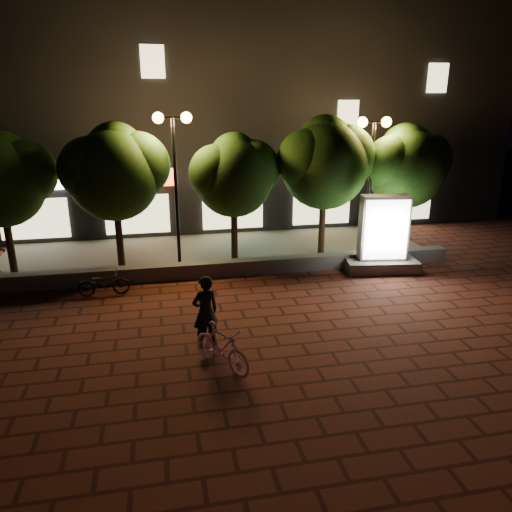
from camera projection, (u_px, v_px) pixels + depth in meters
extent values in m
plane|color=#502319|center=(249.00, 327.00, 12.55)|extent=(80.00, 80.00, 0.00)
cube|color=slate|center=(227.00, 268.00, 16.20)|extent=(16.00, 0.45, 0.50)
cube|color=slate|center=(217.00, 252.00, 18.59)|extent=(16.00, 5.00, 0.08)
cube|color=black|center=(198.00, 113.00, 23.10)|extent=(28.00, 8.00, 10.00)
cube|color=silver|center=(29.00, 181.00, 18.74)|extent=(3.20, 0.12, 0.70)
cube|color=beige|center=(34.00, 219.00, 19.21)|extent=(2.60, 0.10, 1.60)
cube|color=#C74216|center=(135.00, 178.00, 19.50)|extent=(3.20, 0.12, 0.70)
cube|color=beige|center=(137.00, 214.00, 19.96)|extent=(2.60, 0.10, 1.60)
cube|color=#4AE8E6|center=(232.00, 175.00, 20.26)|extent=(3.20, 0.12, 0.70)
cube|color=beige|center=(233.00, 210.00, 20.72)|extent=(2.60, 0.10, 1.60)
cube|color=orange|center=(323.00, 172.00, 21.01)|extent=(3.20, 0.12, 0.70)
cube|color=beige|center=(322.00, 206.00, 21.48)|extent=(2.60, 0.10, 1.60)
cube|color=silver|center=(407.00, 170.00, 21.77)|extent=(3.20, 0.12, 0.70)
cube|color=beige|center=(404.00, 203.00, 22.24)|extent=(2.60, 0.10, 1.60)
cube|color=beige|center=(153.00, 62.00, 18.32)|extent=(0.90, 0.10, 1.20)
cube|color=beige|center=(348.00, 115.00, 20.46)|extent=(0.90, 0.10, 1.20)
cube|color=beige|center=(438.00, 78.00, 20.75)|extent=(0.90, 0.10, 1.20)
cylinder|color=#312113|center=(9.00, 241.00, 15.88)|extent=(0.24, 0.24, 2.25)
sphere|color=#264F17|center=(0.00, 184.00, 15.29)|extent=(2.80, 2.80, 2.80)
sphere|color=#264F17|center=(24.00, 173.00, 15.51)|extent=(2.10, 2.10, 2.10)
sphere|color=#264F17|center=(3.00, 160.00, 15.41)|extent=(1.82, 1.82, 1.82)
cylinder|color=#312113|center=(119.00, 234.00, 16.53)|extent=(0.24, 0.24, 2.34)
sphere|color=#264F17|center=(114.00, 176.00, 15.91)|extent=(3.00, 3.00, 3.00)
sphere|color=#264F17|center=(137.00, 165.00, 16.14)|extent=(2.25, 2.25, 2.25)
sphere|color=#264F17|center=(91.00, 169.00, 15.56)|extent=(2.10, 2.10, 2.10)
sphere|color=#264F17|center=(116.00, 151.00, 16.02)|extent=(1.95, 1.95, 1.95)
cylinder|color=#312113|center=(234.00, 230.00, 17.31)|extent=(0.24, 0.24, 2.21)
sphere|color=#264F17|center=(234.00, 178.00, 16.73)|extent=(2.70, 2.70, 2.70)
sphere|color=#264F17|center=(252.00, 168.00, 16.95)|extent=(2.03, 2.03, 2.02)
sphere|color=#264F17|center=(216.00, 172.00, 16.40)|extent=(1.89, 1.89, 1.89)
sphere|color=#264F17|center=(235.00, 158.00, 16.87)|extent=(1.76, 1.76, 1.76)
cylinder|color=#312113|center=(322.00, 222.00, 17.90)|extent=(0.24, 0.24, 2.43)
sphere|color=#264F17|center=(325.00, 166.00, 17.25)|extent=(3.10, 3.10, 3.10)
sphere|color=#264F17|center=(343.00, 157.00, 17.49)|extent=(2.33, 2.33, 2.33)
sphere|color=#264F17|center=(307.00, 160.00, 16.90)|extent=(2.17, 2.17, 2.17)
sphere|color=#264F17|center=(325.00, 143.00, 17.36)|extent=(2.01, 2.02, 2.02)
cylinder|color=#312113|center=(401.00, 220.00, 18.52)|extent=(0.24, 0.24, 2.29)
sphere|color=#264F17|center=(406.00, 169.00, 17.92)|extent=(2.90, 2.90, 2.90)
sphere|color=#264F17|center=(422.00, 160.00, 18.15)|extent=(2.18, 2.17, 2.17)
sphere|color=#264F17|center=(392.00, 163.00, 17.58)|extent=(2.03, 2.03, 2.03)
sphere|color=#264F17|center=(406.00, 148.00, 18.04)|extent=(1.89, 1.88, 1.88)
cylinder|color=black|center=(176.00, 194.00, 16.31)|extent=(0.12, 0.12, 5.00)
cylinder|color=black|center=(172.00, 118.00, 15.53)|extent=(0.90, 0.08, 0.08)
sphere|color=#F7983D|center=(158.00, 118.00, 15.44)|extent=(0.36, 0.36, 0.36)
sphere|color=#F7983D|center=(186.00, 118.00, 15.61)|extent=(0.36, 0.36, 0.36)
cylinder|color=black|center=(369.00, 190.00, 17.66)|extent=(0.12, 0.12, 4.80)
cylinder|color=black|center=(374.00, 122.00, 16.92)|extent=(0.90, 0.08, 0.08)
sphere|color=#F7983D|center=(362.00, 122.00, 16.83)|extent=(0.36, 0.36, 0.36)
sphere|color=#F7983D|center=(386.00, 122.00, 17.00)|extent=(0.36, 0.36, 0.36)
cube|color=slate|center=(380.00, 265.00, 16.67)|extent=(2.57, 1.54, 0.40)
cube|color=#4C4C51|center=(384.00, 228.00, 16.26)|extent=(1.68, 0.78, 2.22)
cube|color=white|center=(386.00, 230.00, 15.98)|extent=(1.46, 0.24, 2.02)
cube|color=white|center=(381.00, 226.00, 16.54)|extent=(1.46, 0.24, 2.02)
imported|color=#CF87B3|center=(222.00, 347.00, 10.50)|extent=(1.36, 1.69, 1.03)
imported|color=black|center=(205.00, 312.00, 11.33)|extent=(0.76, 0.63, 1.80)
imported|color=black|center=(104.00, 283.00, 14.49)|extent=(1.52, 0.57, 0.79)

